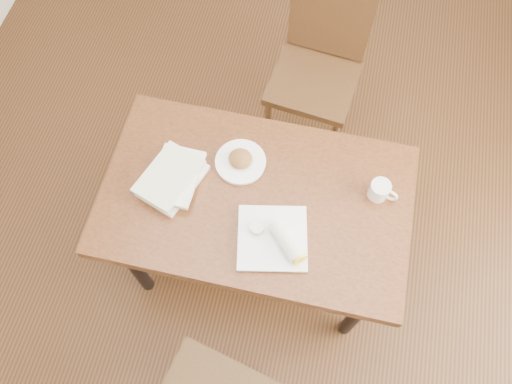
% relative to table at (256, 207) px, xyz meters
% --- Properties ---
extents(ground, '(4.00, 5.00, 0.01)m').
position_rel_table_xyz_m(ground, '(0.00, 0.00, -0.67)').
color(ground, '#472814').
rests_on(ground, ground).
extents(room_walls, '(4.02, 5.02, 2.80)m').
position_rel_table_xyz_m(room_walls, '(0.00, 0.00, 0.97)').
color(room_walls, beige).
rests_on(room_walls, ground).
extents(table, '(1.21, 0.73, 0.75)m').
position_rel_table_xyz_m(table, '(0.00, 0.00, 0.00)').
color(table, brown).
rests_on(table, ground).
extents(chair_far, '(0.47, 0.47, 0.95)m').
position_rel_table_xyz_m(chair_far, '(0.13, 0.90, -0.11)').
color(chair_far, '#422812').
rests_on(chair_far, ground).
extents(plate_scone, '(0.21, 0.21, 0.07)m').
position_rel_table_xyz_m(plate_scone, '(-0.09, 0.13, 0.11)').
color(plate_scone, white).
rests_on(plate_scone, table).
extents(coffee_mug, '(0.11, 0.08, 0.08)m').
position_rel_table_xyz_m(coffee_mug, '(0.46, 0.11, 0.13)').
color(coffee_mug, white).
rests_on(coffee_mug, table).
extents(plate_burrito, '(0.30, 0.30, 0.09)m').
position_rel_table_xyz_m(plate_burrito, '(0.11, -0.16, 0.12)').
color(plate_burrito, white).
rests_on(plate_burrito, table).
extents(book_stack, '(0.26, 0.31, 0.07)m').
position_rel_table_xyz_m(book_stack, '(-0.33, -0.00, 0.12)').
color(book_stack, white).
rests_on(book_stack, table).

